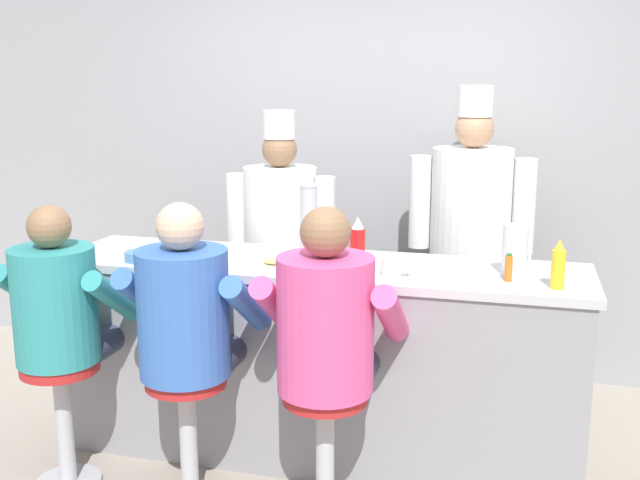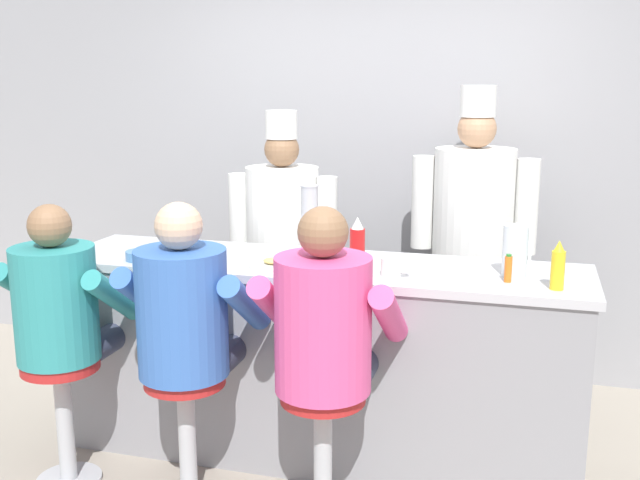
# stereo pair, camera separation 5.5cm
# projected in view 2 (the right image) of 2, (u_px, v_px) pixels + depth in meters

# --- Properties ---
(wall_back) EXTENTS (10.00, 0.06, 2.70)m
(wall_back) POSITION_uv_depth(u_px,v_px,m) (373.00, 162.00, 4.80)
(wall_back) COLOR #99999E
(wall_back) RESTS_ON ground_plane
(diner_counter) EXTENTS (2.61, 0.65, 1.00)m
(diner_counter) POSITION_uv_depth(u_px,v_px,m) (317.00, 359.00, 3.75)
(diner_counter) COLOR gray
(diner_counter) RESTS_ON ground_plane
(ketchup_bottle_red) EXTENTS (0.07, 0.07, 0.25)m
(ketchup_bottle_red) POSITION_uv_depth(u_px,v_px,m) (357.00, 245.00, 3.50)
(ketchup_bottle_red) COLOR red
(ketchup_bottle_red) RESTS_ON diner_counter
(mustard_bottle_yellow) EXTENTS (0.06, 0.06, 0.21)m
(mustard_bottle_yellow) POSITION_uv_depth(u_px,v_px,m) (558.00, 267.00, 3.16)
(mustard_bottle_yellow) COLOR yellow
(mustard_bottle_yellow) RESTS_ON diner_counter
(hot_sauce_bottle_orange) EXTENTS (0.03, 0.03, 0.13)m
(hot_sauce_bottle_orange) POSITION_uv_depth(u_px,v_px,m) (508.00, 269.00, 3.28)
(hot_sauce_bottle_orange) COLOR orange
(hot_sauce_bottle_orange) RESTS_ON diner_counter
(water_pitcher_clear) EXTENTS (0.13, 0.11, 0.23)m
(water_pitcher_clear) POSITION_uv_depth(u_px,v_px,m) (515.00, 251.00, 3.37)
(water_pitcher_clear) COLOR silver
(water_pitcher_clear) RESTS_ON diner_counter
(breakfast_plate) EXTENTS (0.24, 0.24, 0.05)m
(breakfast_plate) POSITION_uv_depth(u_px,v_px,m) (274.00, 265.00, 3.54)
(breakfast_plate) COLOR white
(breakfast_plate) RESTS_ON diner_counter
(cereal_bowl) EXTENTS (0.15, 0.15, 0.05)m
(cereal_bowl) POSITION_uv_depth(u_px,v_px,m) (141.00, 255.00, 3.69)
(cereal_bowl) COLOR #4C7FB7
(cereal_bowl) RESTS_ON diner_counter
(coffee_mug_white) EXTENTS (0.14, 0.09, 0.08)m
(coffee_mug_white) POSITION_uv_depth(u_px,v_px,m) (392.00, 267.00, 3.38)
(coffee_mug_white) COLOR white
(coffee_mug_white) RESTS_ON diner_counter
(cup_stack_steel) EXTENTS (0.09, 0.09, 0.35)m
(cup_stack_steel) POSITION_uv_depth(u_px,v_px,m) (310.00, 219.00, 3.81)
(cup_stack_steel) COLOR #B7BABF
(cup_stack_steel) RESTS_ON diner_counter
(diner_seated_teal) EXTENTS (0.57, 0.56, 1.34)m
(diner_seated_teal) POSITION_uv_depth(u_px,v_px,m) (61.00, 314.00, 3.41)
(diner_seated_teal) COLOR #B2B5BA
(diner_seated_teal) RESTS_ON ground_plane
(diner_seated_blue) EXTENTS (0.60, 0.59, 1.37)m
(diner_seated_blue) POSITION_uv_depth(u_px,v_px,m) (186.00, 322.00, 3.24)
(diner_seated_blue) COLOR #B2B5BA
(diner_seated_blue) RESTS_ON ground_plane
(diner_seated_pink) EXTENTS (0.60, 0.60, 1.38)m
(diner_seated_pink) POSITION_uv_depth(u_px,v_px,m) (325.00, 334.00, 3.07)
(diner_seated_pink) COLOR #B2B5BA
(diner_seated_pink) RESTS_ON ground_plane
(cook_in_whites_near) EXTENTS (0.66, 0.43, 1.70)m
(cook_in_whites_near) POSITION_uv_depth(u_px,v_px,m) (283.00, 241.00, 4.42)
(cook_in_whites_near) COLOR #232328
(cook_in_whites_near) RESTS_ON ground_plane
(cook_in_whites_far) EXTENTS (0.72, 0.46, 1.84)m
(cook_in_whites_far) POSITION_uv_depth(u_px,v_px,m) (473.00, 231.00, 4.34)
(cook_in_whites_far) COLOR #232328
(cook_in_whites_far) RESTS_ON ground_plane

